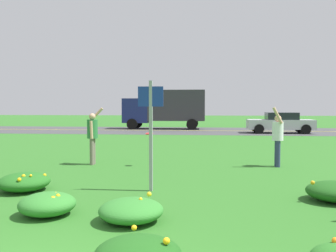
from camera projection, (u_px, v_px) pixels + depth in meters
ground_plane at (164, 150)px, 16.14m from camera, size 120.00×120.00×0.00m
highway_strip at (183, 131)px, 28.99m from camera, size 120.00×8.92×0.01m
highway_center_stripe at (183, 130)px, 28.99m from camera, size 120.00×0.16×0.00m
daylily_clump_mid_left at (47, 204)px, 6.49m from camera, size 0.98×0.99×0.40m
daylily_clump_front_center at (131, 210)px, 6.14m from camera, size 1.07×1.11×0.40m
daylily_clump_front_right at (24, 182)px, 8.37m from camera, size 1.12×1.21×0.42m
sign_post_near_path at (151, 124)px, 8.28m from camera, size 0.56×0.10×2.46m
person_thrower_green_shirt at (93, 134)px, 12.10m from camera, size 0.48×0.49×1.85m
person_catcher_white_shirt at (278, 136)px, 11.67m from camera, size 0.38×0.49×1.87m
frisbee_red at (149, 134)px, 11.76m from camera, size 0.24×0.24×0.06m
car_silver_center_left at (280, 123)px, 26.23m from camera, size 4.50×2.00×1.45m
box_truck_navy at (166, 107)px, 31.05m from camera, size 6.70×2.46×3.20m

